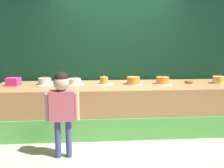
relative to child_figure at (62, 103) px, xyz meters
name	(u,v)px	position (x,y,z in m)	size (l,w,h in m)	color
ground_plane	(122,140)	(0.87, 0.51, -0.76)	(12.00, 12.00, 0.00)	#BCB29E
stage_platform	(119,107)	(0.87, 1.07, -0.36)	(4.33, 1.16, 0.81)	#B27F4C
curtain_backdrop	(115,54)	(0.87, 1.75, 0.57)	(5.08, 0.08, 2.67)	#113823
child_figure	(62,103)	(0.00, 0.00, 0.00)	(0.46, 0.21, 1.18)	#3F4C8C
pink_box	(13,82)	(-0.97, 1.12, 0.12)	(0.21, 0.18, 0.14)	#F2378F
donut	(189,82)	(2.18, 1.16, 0.07)	(0.15, 0.15, 0.04)	brown
cake_far_left	(45,82)	(-0.44, 1.16, 0.11)	(0.34, 0.34, 0.15)	silver
cake_left	(75,82)	(0.08, 1.16, 0.10)	(0.32, 0.32, 0.14)	white
cake_center_left	(104,81)	(0.61, 1.14, 0.10)	(0.33, 0.33, 0.18)	silver
cake_center_right	(133,81)	(1.13, 1.10, 0.11)	(0.31, 0.31, 0.14)	silver
cake_right	(163,81)	(1.66, 1.06, 0.11)	(0.34, 0.34, 0.16)	white
cake_far_right	(219,80)	(2.71, 1.07, 0.11)	(0.26, 0.26, 0.17)	silver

